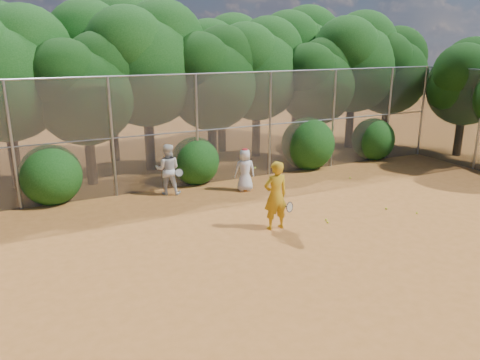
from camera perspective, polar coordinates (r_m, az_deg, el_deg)
ground at (r=12.82m, az=9.03°, el=-7.04°), size 80.00×80.00×0.00m
fence_back at (r=17.22m, az=-2.51°, el=6.41°), size 20.05×0.09×4.03m
fence_side at (r=21.25m, az=27.23°, el=6.55°), size 0.09×6.09×4.03m
tree_1 at (r=18.10m, az=-26.83°, el=11.93°), size 4.64×4.03×6.35m
tree_2 at (r=17.60m, az=-18.36°, el=10.86°), size 3.99×3.47×5.47m
tree_3 at (r=19.04m, az=-11.34°, el=14.20°), size 4.89×4.26×6.70m
tree_4 at (r=19.31m, az=-3.43°, el=12.61°), size 4.19×3.64×5.73m
tree_5 at (r=21.09m, az=2.15°, el=13.76°), size 4.51×3.92×6.17m
tree_6 at (r=21.59m, az=9.40°, el=12.08°), size 3.86×3.36×5.29m
tree_7 at (r=23.55m, az=13.78°, el=14.18°), size 4.77×4.14×6.53m
tree_8 at (r=24.66m, az=17.83°, el=12.88°), size 4.25×3.70×5.82m
tree_10 at (r=20.96m, az=-15.73°, el=14.74°), size 5.15×4.48×7.06m
tree_11 at (r=22.09m, az=-2.23°, el=14.19°), size 4.64×4.03×6.35m
tree_12 at (r=24.76m, az=7.09°, el=15.15°), size 5.02×4.37×6.88m
tree_13 at (r=23.48m, az=25.90°, el=11.02°), size 3.86×3.36×5.29m
bush_0 at (r=16.38m, az=-22.10°, el=0.88°), size 2.00×2.00×2.00m
bush_1 at (r=17.41m, az=-5.52°, el=2.59°), size 1.80×1.80×1.80m
bush_2 at (r=19.63m, az=8.29°, el=4.69°), size 2.20×2.20×2.20m
bush_3 at (r=21.79m, az=15.94°, el=5.01°), size 1.90×1.90×1.90m
player_yellow at (r=13.00m, az=4.35°, el=-1.90°), size 0.87×0.53×1.97m
player_teen at (r=16.37m, az=0.60°, el=1.27°), size 0.82×0.61×1.54m
player_white at (r=16.17m, az=-8.80°, el=1.30°), size 1.06×0.96×1.76m
ball_0 at (r=15.44m, az=17.39°, el=-3.33°), size 0.07×0.07×0.07m
ball_1 at (r=13.89m, az=10.64°, el=-5.07°), size 0.07×0.07×0.07m
ball_2 at (r=15.35m, az=20.76°, el=-3.77°), size 0.07×0.07×0.07m
ball_3 at (r=14.07m, az=10.45°, el=-4.77°), size 0.07×0.07×0.07m
ball_4 at (r=18.48m, az=13.28°, el=0.26°), size 0.07×0.07×0.07m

